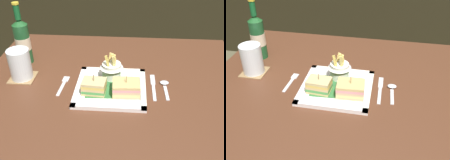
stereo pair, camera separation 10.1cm
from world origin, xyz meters
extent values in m
cube|color=#55301E|center=(0.00, 0.00, 0.73)|extent=(1.09, 0.96, 0.04)
cylinder|color=#483A20|center=(-0.47, 0.41, 0.35)|extent=(0.06, 0.06, 0.70)
cylinder|color=#4E2F24|center=(0.47, 0.41, 0.35)|extent=(0.06, 0.06, 0.70)
cube|color=white|center=(-0.01, -0.01, 0.75)|extent=(0.27, 0.27, 0.01)
cube|color=#306D36|center=(-0.01, -0.01, 0.76)|extent=(0.19, 0.16, 0.00)
cube|color=white|center=(-0.01, -0.13, 0.76)|extent=(0.27, 0.02, 0.01)
cube|color=white|center=(-0.01, 0.12, 0.76)|extent=(0.27, 0.02, 0.01)
cube|color=white|center=(-0.13, -0.01, 0.76)|extent=(0.02, 0.27, 0.01)
cube|color=white|center=(0.11, -0.01, 0.76)|extent=(0.02, 0.27, 0.01)
cube|color=#D8B573|center=(-0.07, -0.04, 0.76)|extent=(0.09, 0.07, 0.01)
cube|color=#499348|center=(-0.07, -0.04, 0.77)|extent=(0.09, 0.07, 0.01)
cube|color=tan|center=(-0.07, -0.04, 0.78)|extent=(0.09, 0.07, 0.01)
cube|color=#DEBB55|center=(-0.07, -0.04, 0.79)|extent=(0.09, 0.07, 0.01)
cube|color=#CFB57A|center=(-0.07, -0.04, 0.80)|extent=(0.09, 0.07, 0.01)
cylinder|color=tan|center=(-0.07, -0.04, 0.80)|extent=(0.00, 0.00, 0.08)
cube|color=tan|center=(0.05, -0.04, 0.76)|extent=(0.10, 0.08, 0.01)
cube|color=#EACE81|center=(0.05, -0.04, 0.77)|extent=(0.10, 0.08, 0.01)
cube|color=tan|center=(0.05, -0.04, 0.78)|extent=(0.10, 0.08, 0.01)
cube|color=pink|center=(0.05, -0.04, 0.79)|extent=(0.10, 0.08, 0.01)
cube|color=tan|center=(0.05, -0.04, 0.80)|extent=(0.10, 0.08, 0.01)
cylinder|color=tan|center=(0.05, -0.04, 0.80)|extent=(0.00, 0.00, 0.08)
cylinder|color=white|center=(-0.01, 0.06, 0.79)|extent=(0.07, 0.07, 0.06)
cone|color=silver|center=(-0.01, 0.06, 0.82)|extent=(0.09, 0.09, 0.03)
cube|color=#EACF70|center=(0.00, 0.07, 0.82)|extent=(0.01, 0.02, 0.05)
cube|color=#E8C965|center=(0.00, 0.05, 0.83)|extent=(0.02, 0.02, 0.08)
cube|color=#DEC260|center=(-0.01, 0.07, 0.83)|extent=(0.02, 0.02, 0.07)
cube|color=#DCC056|center=(-0.02, 0.04, 0.83)|extent=(0.03, 0.02, 0.07)
cube|color=#ECD677|center=(0.00, 0.05, 0.83)|extent=(0.02, 0.01, 0.07)
cube|color=#D7B55F|center=(-0.02, 0.08, 0.83)|extent=(0.02, 0.02, 0.07)
cube|color=#E5D46E|center=(0.00, 0.06, 0.82)|extent=(0.01, 0.01, 0.06)
cube|color=#E2C36E|center=(-0.01, 0.08, 0.82)|extent=(0.01, 0.01, 0.06)
cylinder|color=#1D5129|center=(-0.41, 0.18, 0.84)|extent=(0.06, 0.06, 0.18)
cone|color=#1E5225|center=(-0.41, 0.18, 0.94)|extent=(0.06, 0.06, 0.02)
cylinder|color=#155629|center=(-0.41, 0.18, 0.98)|extent=(0.02, 0.02, 0.06)
cylinder|color=gold|center=(-0.41, 0.18, 1.02)|extent=(0.03, 0.03, 0.01)
cylinder|color=beige|center=(-0.41, 0.18, 0.84)|extent=(0.07, 0.07, 0.06)
cube|color=#99764C|center=(-0.38, 0.05, 0.75)|extent=(0.10, 0.10, 0.00)
cylinder|color=silver|center=(-0.38, 0.05, 0.81)|extent=(0.09, 0.09, 0.12)
cylinder|color=silver|center=(-0.38, 0.05, 0.80)|extent=(0.08, 0.08, 0.09)
cube|color=silver|center=(-0.20, -0.02, 0.75)|extent=(0.02, 0.10, 0.00)
cube|color=silver|center=(-0.20, 0.05, 0.75)|extent=(0.03, 0.04, 0.00)
cube|color=silver|center=(0.16, -0.02, 0.75)|extent=(0.01, 0.11, 0.00)
cube|color=silver|center=(0.16, 0.07, 0.75)|extent=(0.02, 0.07, 0.00)
cube|color=silver|center=(0.20, -0.02, 0.75)|extent=(0.02, 0.09, 0.00)
ellipsoid|color=silver|center=(0.20, 0.04, 0.75)|extent=(0.03, 0.03, 0.01)
camera|label=1|loc=(0.06, -0.84, 1.34)|focal=42.70mm
camera|label=2|loc=(0.16, -0.83, 1.34)|focal=42.70mm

